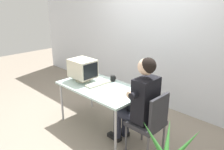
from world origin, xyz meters
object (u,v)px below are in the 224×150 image
(crt_monitor, at_px, (83,69))
(office_chair, at_px, (150,121))
(desk, at_px, (101,89))
(desk_mug, at_px, (113,78))
(person_seated, at_px, (139,100))
(keyboard, at_px, (98,84))

(crt_monitor, distance_m, office_chair, 1.45)
(desk, relative_size, desk_mug, 14.52)
(person_seated, bearing_deg, office_chair, -0.00)
(crt_monitor, height_order, keyboard, crt_monitor)
(keyboard, bearing_deg, desk, -15.05)
(desk, height_order, office_chair, office_chair)
(person_seated, distance_m, desk_mug, 0.88)
(keyboard, xyz_separation_m, desk_mug, (0.06, 0.28, 0.03))
(keyboard, height_order, desk_mug, desk_mug)
(desk, distance_m, office_chair, 0.99)
(desk, xyz_separation_m, office_chair, (0.97, -0.03, -0.16))
(keyboard, height_order, office_chair, office_chair)
(person_seated, xyz_separation_m, desk_mug, (-0.82, 0.33, 0.02))
(desk, xyz_separation_m, keyboard, (-0.09, 0.02, 0.06))
(keyboard, xyz_separation_m, office_chair, (1.06, -0.05, -0.22))
(desk, relative_size, keyboard, 3.18)
(office_chair, height_order, desk_mug, office_chair)
(desk_mug, bearing_deg, crt_monitor, -139.10)
(desk, relative_size, office_chair, 1.57)
(keyboard, relative_size, office_chair, 0.49)
(keyboard, relative_size, person_seated, 0.33)
(office_chair, distance_m, person_seated, 0.30)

